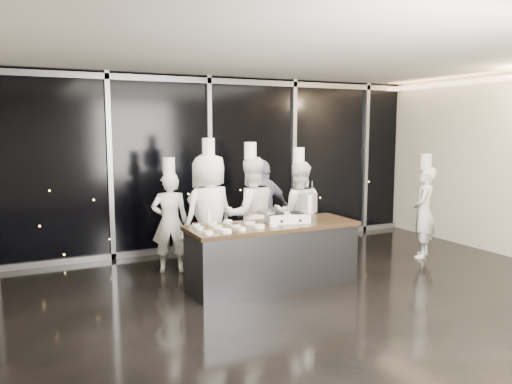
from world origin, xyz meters
TOP-DOWN VIEW (x-y plane):
  - ground at (0.00, 0.00)m, footprint 9.00×9.00m
  - room_shell at (0.18, 0.00)m, footprint 9.02×7.02m
  - window_wall at (0.00, 3.43)m, footprint 8.90×0.11m
  - demo_counter at (0.00, 0.90)m, footprint 2.46×0.86m
  - stove at (0.25, 0.93)m, footprint 0.66×0.49m
  - frying_pan at (-0.07, 0.99)m, footprint 0.49×0.32m
  - stock_pot at (0.56, 0.85)m, footprint 0.32×0.32m
  - prep_bowls at (-0.66, 0.90)m, footprint 1.11×0.73m
  - squeeze_bottle at (-0.84, 1.24)m, footprint 0.06×0.06m
  - chef_far_left at (-1.12, 2.21)m, footprint 0.66×0.52m
  - chef_left at (-0.64, 1.76)m, footprint 1.06×0.87m
  - chef_center at (0.04, 1.71)m, footprint 0.93×0.75m
  - guest at (0.50, 2.18)m, footprint 1.06×0.55m
  - chef_right at (0.92, 1.74)m, footprint 1.01×0.91m
  - chef_side at (3.11, 1.14)m, footprint 0.69×0.66m

SIDE VIEW (x-z plane):
  - ground at x=0.00m, z-range 0.00..0.00m
  - demo_counter at x=0.00m, z-range 0.00..0.90m
  - chef_far_left at x=-1.12m, z-range -0.09..1.71m
  - chef_side at x=3.11m, z-range -0.09..1.72m
  - guest at x=0.50m, z-range 0.00..1.72m
  - chef_right at x=0.92m, z-range -0.11..1.83m
  - chef_center at x=0.04m, z-range -0.11..1.93m
  - prep_bowls at x=-0.66m, z-range 0.90..0.95m
  - chef_left at x=-0.64m, z-range -0.11..2.00m
  - stove at x=0.25m, z-range 0.89..1.03m
  - squeeze_bottle at x=-0.84m, z-range 0.89..1.11m
  - frying_pan at x=-0.07m, z-range 1.04..1.09m
  - stock_pot at x=0.56m, z-range 1.04..1.31m
  - window_wall at x=0.00m, z-range 0.00..3.20m
  - room_shell at x=0.18m, z-range 0.64..3.85m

